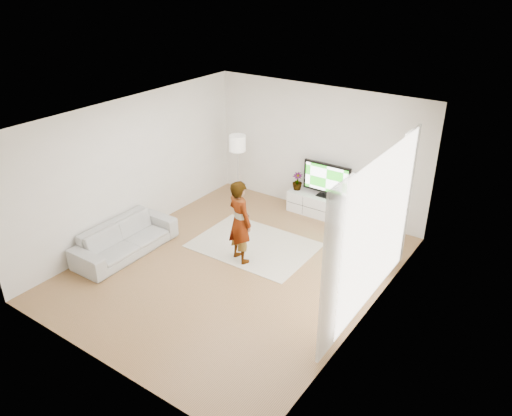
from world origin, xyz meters
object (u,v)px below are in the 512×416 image
Objects in this scene: player at (240,222)px; television at (327,179)px; media_console at (324,207)px; rug at (254,245)px; floor_lamp at (238,146)px; sofa at (125,239)px.

television is at bearing -79.81° from player.
rug is (-0.54, -1.92, -0.23)m from media_console.
rug is 1.42× the size of floor_lamp.
player reaches higher than rug.
sofa is 1.28× the size of floor_lamp.
floor_lamp is (0.44, 3.03, 1.07)m from sofa.
television reaches higher than rug.
sofa reaches higher than rug.
player is at bearing -80.83° from rug.
television is at bearing 74.47° from rug.
sofa is at bearing -98.21° from floor_lamp.
sofa is at bearing -139.17° from rug.
media_console is 2.01m from rug.
television is 0.47× the size of rug.
floor_lamp reaches higher than rug.
floor_lamp is at bearing -8.60° from sofa.
rug is (-0.54, -1.95, -0.87)m from television.
floor_lamp is (-1.97, -0.53, 0.50)m from television.
player is 2.57m from floor_lamp.
rug is 1.11× the size of sofa.
media_console is 0.65m from television.
floor_lamp reaches higher than television.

